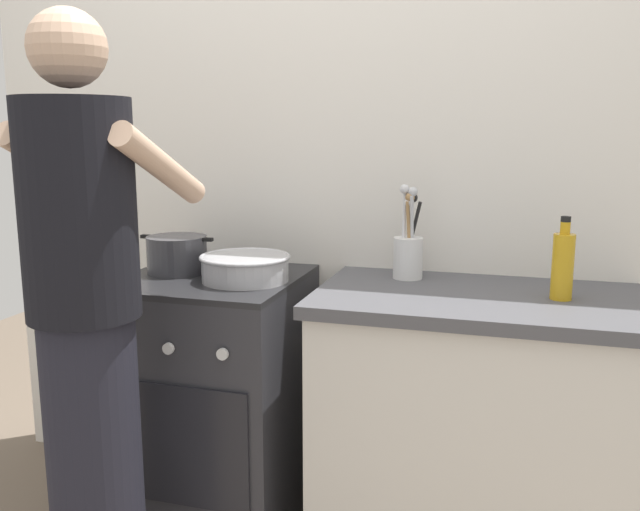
{
  "coord_description": "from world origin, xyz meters",
  "views": [
    {
      "loc": [
        0.65,
        -1.9,
        1.4
      ],
      "look_at": [
        0.05,
        0.12,
        1.0
      ],
      "focal_mm": 37.44,
      "sensor_mm": 36.0,
      "label": 1
    }
  ],
  "objects_px": {
    "pot": "(177,255)",
    "person": "(87,330)",
    "mixing_bowl": "(245,267)",
    "oil_bottle": "(563,265)",
    "utensil_crock": "(408,250)",
    "stove_range": "(215,399)"
  },
  "relations": [
    {
      "from": "pot",
      "to": "utensil_crock",
      "type": "relative_size",
      "value": 0.86
    },
    {
      "from": "mixing_bowl",
      "to": "person",
      "type": "height_order",
      "value": "person"
    },
    {
      "from": "pot",
      "to": "person",
      "type": "height_order",
      "value": "person"
    },
    {
      "from": "pot",
      "to": "oil_bottle",
      "type": "height_order",
      "value": "oil_bottle"
    },
    {
      "from": "mixing_bowl",
      "to": "oil_bottle",
      "type": "relative_size",
      "value": 1.22
    },
    {
      "from": "stove_range",
      "to": "oil_bottle",
      "type": "xyz_separation_m",
      "value": [
        1.14,
        0.01,
        0.55
      ]
    },
    {
      "from": "oil_bottle",
      "to": "person",
      "type": "relative_size",
      "value": 0.15
    },
    {
      "from": "pot",
      "to": "mixing_bowl",
      "type": "relative_size",
      "value": 0.91
    },
    {
      "from": "oil_bottle",
      "to": "stove_range",
      "type": "bearing_deg",
      "value": -179.52
    },
    {
      "from": "oil_bottle",
      "to": "mixing_bowl",
      "type": "bearing_deg",
      "value": -177.8
    },
    {
      "from": "utensil_crock",
      "to": "person",
      "type": "bearing_deg",
      "value": -136.78
    },
    {
      "from": "stove_range",
      "to": "pot",
      "type": "distance_m",
      "value": 0.53
    },
    {
      "from": "pot",
      "to": "person",
      "type": "bearing_deg",
      "value": -86.75
    },
    {
      "from": "pot",
      "to": "person",
      "type": "distance_m",
      "value": 0.58
    },
    {
      "from": "mixing_bowl",
      "to": "utensil_crock",
      "type": "height_order",
      "value": "utensil_crock"
    },
    {
      "from": "stove_range",
      "to": "oil_bottle",
      "type": "distance_m",
      "value": 1.27
    },
    {
      "from": "mixing_bowl",
      "to": "utensil_crock",
      "type": "bearing_deg",
      "value": 20.8
    },
    {
      "from": "stove_range",
      "to": "pot",
      "type": "relative_size",
      "value": 3.27
    },
    {
      "from": "stove_range",
      "to": "person",
      "type": "height_order",
      "value": "person"
    },
    {
      "from": "stove_range",
      "to": "oil_bottle",
      "type": "height_order",
      "value": "oil_bottle"
    },
    {
      "from": "mixing_bowl",
      "to": "person",
      "type": "relative_size",
      "value": 0.18
    },
    {
      "from": "pot",
      "to": "mixing_bowl",
      "type": "bearing_deg",
      "value": -10.49
    }
  ]
}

